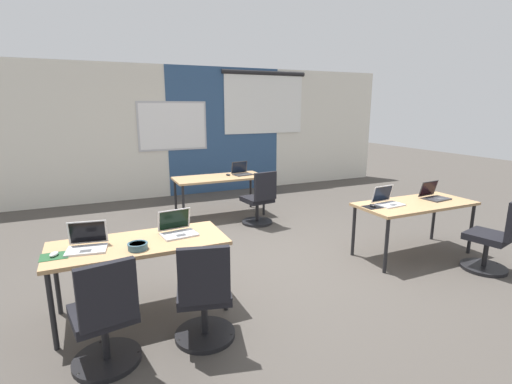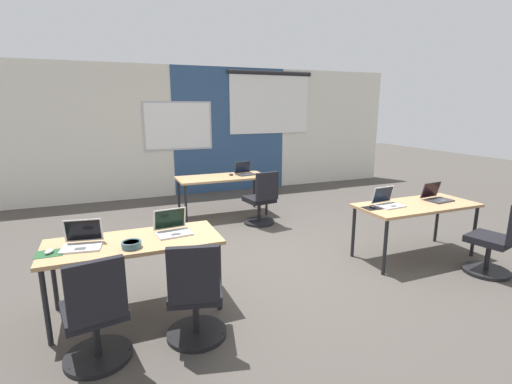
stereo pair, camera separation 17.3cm
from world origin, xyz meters
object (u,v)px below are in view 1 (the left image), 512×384
Objects in this scene: laptop_near_right_end at (434,195)px; chair_far_right at (259,203)px; desk_far_center at (219,180)px; mouse_near_right_inner at (373,205)px; chair_near_left_end at (106,323)px; laptop_near_left_inner at (177,229)px; mouse_far_right at (228,175)px; laptop_far_right at (242,172)px; mouse_near_left_end at (54,254)px; chair_near_right_end at (494,242)px; laptop_near_left_end at (87,243)px; snack_bowl at (138,246)px; chair_near_left_inner at (204,301)px; desk_near_left at (139,248)px; laptop_near_right_inner at (387,201)px; desk_near_right at (415,207)px.

chair_far_right is at bearing 125.32° from laptop_near_right_end.
desk_far_center is 2.95m from mouse_near_right_inner.
laptop_near_left_inner reaches higher than chair_near_left_end.
desk_far_center is 1.74× the size of chair_near_left_end.
chair_far_right reaches higher than mouse_far_right.
mouse_far_right is at bearing -80.43° from chair_far_right.
mouse_near_left_end is at bearing -144.06° from laptop_far_right.
chair_near_right_end is (2.21, -3.59, -0.28)m from desk_far_center.
mouse_near_right_inner reaches higher than mouse_far_right.
laptop_far_right reaches higher than chair_near_right_end.
laptop_near_left_end reaches higher than laptop_near_left_inner.
desk_far_center is 4.23m from chair_near_right_end.
chair_near_right_end is 4.49m from laptop_near_left_end.
snack_bowl is at bearing -120.78° from desk_far_center.
chair_near_left_inner is (-3.55, 0.09, 0.00)m from chair_near_right_end.
laptop_near_right_end is 4.34m from chair_near_left_end.
laptop_near_left_end is 0.40× the size of chair_near_left_inner.
laptop_near_left_end reaches higher than mouse_far_right.
mouse_near_right_inner is (2.43, 0.77, 0.36)m from chair_near_left_inner.
desk_near_left is 0.45m from laptop_near_left_end.
mouse_near_left_end is at bearing -174.60° from desk_near_left.
mouse_near_left_end is 0.32× the size of laptop_near_right_inner.
chair_far_right reaches higher than mouse_near_left_end.
mouse_far_right is at bearing 11.67° from desk_far_center.
chair_near_right_end is 8.04× the size of mouse_near_left_end.
snack_bowl is at bearing -154.30° from laptop_near_left_inner.
laptop_near_right_end is 4.33m from laptop_near_left_end.
snack_bowl reaches higher than desk_near_left.
laptop_near_left_end reaches higher than chair_far_right.
chair_far_right is (2.62, 2.03, -0.39)m from laptop_near_left_end.
chair_far_right is at bearing -72.41° from mouse_far_right.
chair_far_right reaches higher than desk_near_left.
chair_near_left_inner is at bearing -49.31° from snack_bowl.
chair_near_left_end is 3.30m from mouse_near_right_inner.
laptop_near_left_inner is 3.41× the size of mouse_near_right_inner.
laptop_near_left_end is at bearing -179.08° from mouse_near_right_inner.
laptop_far_right is at bearing -135.84° from chair_near_left_end.
laptop_near_left_end is 0.40× the size of chair_far_right.
desk_near_right is (3.50, 0.00, 0.00)m from desk_near_left.
chair_near_left_inner is (0.41, -0.71, -0.28)m from desk_near_left.
chair_near_left_inner reaches higher than desk_near_right.
desk_near_left is at bearing -178.84° from mouse_near_right_inner.
laptop_near_right_inner is at bearing -81.18° from laptop_far_right.
laptop_near_left_inner is (-3.12, 0.07, 0.11)m from desk_near_right.
laptop_far_right is (-1.30, 2.83, 0.11)m from desk_near_right.
chair_far_right reaches higher than snack_bowl.
chair_near_left_inner and chair_far_right have the same top height.
chair_near_left_inner is (-3.09, -0.71, -0.28)m from desk_near_right.
laptop_far_right is (2.55, 3.55, 0.39)m from chair_near_left_end.
desk_far_center is 3.55m from laptop_near_left_end.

